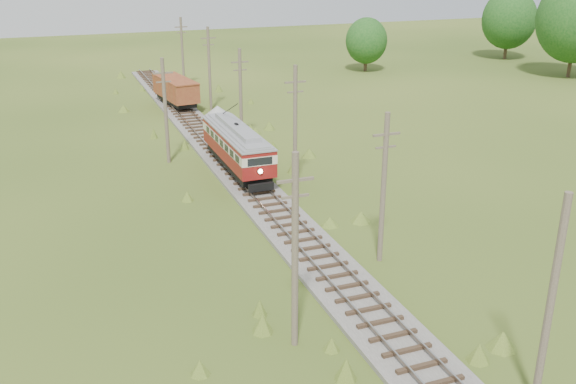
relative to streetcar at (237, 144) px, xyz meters
name	(u,v)px	position (x,y,z in m)	size (l,w,h in m)	color
railbed_main	(242,176)	(0.00, -1.14, -2.27)	(3.60, 96.00, 0.57)	#605B54
streetcar	(237,144)	(0.00, 0.00, 0.00)	(2.69, 11.41, 5.19)	black
gondola	(176,90)	(0.00, 23.93, -0.42)	(3.79, 8.54, 2.74)	black
gravel_pile	(219,112)	(3.41, 18.47, -1.93)	(3.11, 3.30, 1.13)	gray
utility_pole_r_1	(550,305)	(3.10, -30.14, 1.94)	(0.30, 0.30, 8.80)	brown
utility_pole_r_2	(383,187)	(3.30, -17.14, 1.96)	(1.60, 0.30, 8.60)	brown
utility_pole_r_3	(295,126)	(3.20, -4.14, 2.17)	(1.60, 0.30, 9.00)	brown
utility_pole_r_4	(241,94)	(3.00, 8.86, 1.86)	(1.60, 0.30, 8.40)	brown
utility_pole_r_5	(209,68)	(3.40, 21.86, 2.12)	(1.60, 0.30, 8.90)	brown
utility_pole_r_6	(182,52)	(3.20, 34.86, 2.01)	(1.60, 0.30, 8.70)	brown
utility_pole_l_a	(295,251)	(-4.20, -23.14, 2.17)	(1.60, 0.30, 9.00)	brown
utility_pole_l_b	(165,110)	(-4.50, 4.86, 1.96)	(1.60, 0.30, 8.60)	brown
tree_right_5	(509,19)	(56.00, 38.86, 3.73)	(8.40, 8.40, 10.82)	#38281C
tree_mid_b	(366,41)	(30.00, 36.86, 1.87)	(5.88, 5.88, 7.57)	#38281C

